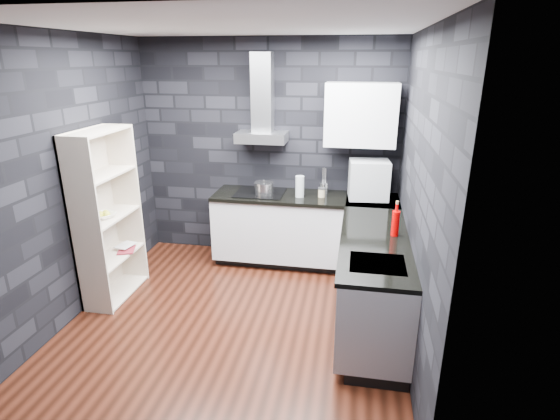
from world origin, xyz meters
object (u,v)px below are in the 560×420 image
(utensil_crock, at_px, (324,188))
(bookshelf, at_px, (108,217))
(storage_jar, at_px, (321,193))
(red_bottle, at_px, (395,223))
(pot, at_px, (264,189))
(fruit_bowl, at_px, (104,215))
(appliance_garage, at_px, (369,180))
(glass_vase, at_px, (300,186))

(utensil_crock, xyz_separation_m, bookshelf, (-2.13, -1.23, -0.07))
(storage_jar, distance_m, red_bottle, 1.32)
(pot, xyz_separation_m, red_bottle, (1.46, -1.02, 0.04))
(pot, bearing_deg, red_bottle, -34.94)
(storage_jar, xyz_separation_m, utensil_crock, (0.01, 0.15, 0.02))
(pot, distance_m, fruit_bowl, 1.80)
(bookshelf, xyz_separation_m, fruit_bowl, (0.00, -0.06, 0.04))
(appliance_garage, bearing_deg, pot, 179.11)
(pot, height_order, appliance_garage, appliance_garage)
(bookshelf, bearing_deg, appliance_garage, 43.30)
(fruit_bowl, bearing_deg, storage_jar, 28.22)
(appliance_garage, bearing_deg, fruit_bowl, -161.24)
(fruit_bowl, bearing_deg, red_bottle, 1.45)
(glass_vase, bearing_deg, appliance_garage, 6.32)
(appliance_garage, relative_size, bookshelf, 0.25)
(bookshelf, bearing_deg, pot, 56.07)
(appliance_garage, bearing_deg, red_bottle, -83.30)
(appliance_garage, relative_size, fruit_bowl, 2.07)
(storage_jar, bearing_deg, glass_vase, -171.55)
(glass_vase, xyz_separation_m, red_bottle, (1.03, -1.03, -0.01))
(glass_vase, bearing_deg, bookshelf, -150.74)
(storage_jar, relative_size, fruit_bowl, 0.45)
(glass_vase, distance_m, storage_jar, 0.27)
(glass_vase, relative_size, red_bottle, 1.07)
(red_bottle, relative_size, fruit_bowl, 1.09)
(pot, xyz_separation_m, storage_jar, (0.68, 0.04, -0.03))
(appliance_garage, xyz_separation_m, red_bottle, (0.24, -1.11, -0.11))
(utensil_crock, bearing_deg, fruit_bowl, -148.94)
(glass_vase, bearing_deg, pot, -179.06)
(fruit_bowl, bearing_deg, appliance_garage, 24.08)
(utensil_crock, height_order, bookshelf, bookshelf)
(storage_jar, bearing_deg, fruit_bowl, -151.78)
(appliance_garage, distance_m, red_bottle, 1.14)
(pot, relative_size, red_bottle, 0.94)
(fruit_bowl, bearing_deg, glass_vase, 30.54)
(pot, height_order, bookshelf, bookshelf)
(storage_jar, bearing_deg, pot, -176.24)
(pot, bearing_deg, fruit_bowl, -142.72)
(glass_vase, bearing_deg, utensil_crock, 34.54)
(glass_vase, bearing_deg, red_bottle, -44.90)
(storage_jar, xyz_separation_m, appliance_garage, (0.54, 0.05, 0.18))
(glass_vase, relative_size, fruit_bowl, 1.17)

